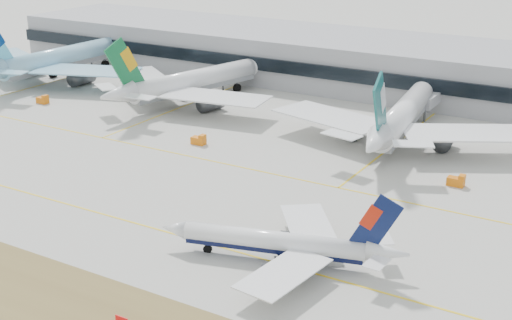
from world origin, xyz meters
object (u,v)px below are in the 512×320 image
Objects in this scene: widebody_korean at (58,60)px; widebody_eva at (189,83)px; taxiing_airliner at (283,243)px; widebody_cathay at (401,118)px; terminal at (395,66)px.

widebody_korean is 54.41m from widebody_eva.
widebody_cathay is at bearing -100.93° from taxiing_airliner.
widebody_eva is 65.75m from widebody_cathay.
widebody_cathay is at bearing -79.10° from widebody_eva.
terminal is at bearing -63.93° from widebody_korean.
widebody_korean is (-125.40, 73.75, 3.32)m from taxiing_airliner.
taxiing_airliner is 69.57m from widebody_cathay.
widebody_eva is 0.97× the size of widebody_cathay.
widebody_eva is at bearing 80.26° from widebody_cathay.
widebody_cathay reaches higher than taxiing_airliner.
taxiing_airliner is 0.15× the size of terminal.
widebody_eva is at bearing -60.82° from taxiing_airliner.
widebody_eva reaches higher than taxiing_airliner.
widebody_eva is at bearing -89.93° from widebody_korean.
widebody_eva is at bearing -134.16° from terminal.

